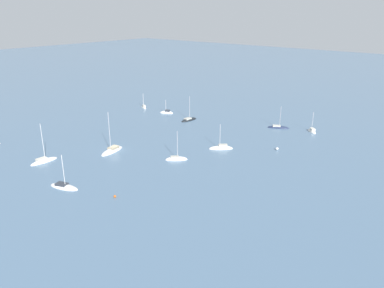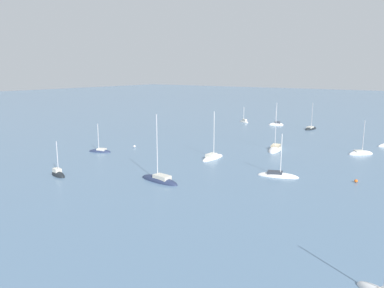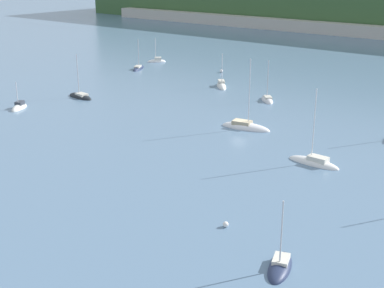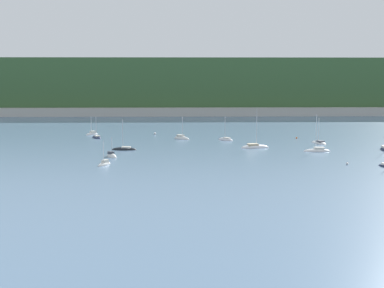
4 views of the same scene
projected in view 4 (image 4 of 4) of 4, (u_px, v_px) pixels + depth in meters
name	position (u px, v px, depth m)	size (l,w,h in m)	color
ground_plane	(251.00, 148.00, 153.07)	(600.00, 600.00, 0.00)	slate
hillside_ridge	(213.00, 85.00, 317.31)	(349.11, 89.82, 29.60)	#385B33
shore_town_strip	(219.00, 112.00, 270.95)	(296.74, 6.00, 4.23)	#B7B2A8
sailboat_1	(317.00, 151.00, 146.07)	(7.39, 2.28, 10.97)	white
sailboat_2	(124.00, 150.00, 149.04)	(7.12, 2.96, 9.35)	black
sailboat_4	(319.00, 143.00, 163.10)	(4.39, 7.70, 8.55)	white
sailboat_5	(97.00, 138.00, 177.15)	(4.86, 7.03, 8.12)	#232D4C
sailboat_6	(104.00, 165.00, 123.93)	(3.32, 4.90, 6.41)	white
sailboat_7	(182.00, 139.00, 174.70)	(5.99, 6.26, 8.16)	white
sailboat_9	(255.00, 147.00, 153.28)	(8.62, 4.15, 12.31)	silver
sailboat_10	(112.00, 156.00, 136.43)	(3.92, 5.17, 5.99)	white
sailboat_11	(92.00, 134.00, 187.24)	(4.63, 4.75, 7.12)	white
sailboat_13	(226.00, 140.00, 170.79)	(5.38, 5.50, 8.81)	silver
mooring_buoy_0	(297.00, 138.00, 175.28)	(0.56, 0.56, 0.56)	orange
mooring_buoy_1	(155.00, 134.00, 186.94)	(0.81, 0.81, 0.81)	white
mooring_buoy_2	(347.00, 164.00, 124.22)	(0.60, 0.60, 0.60)	white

